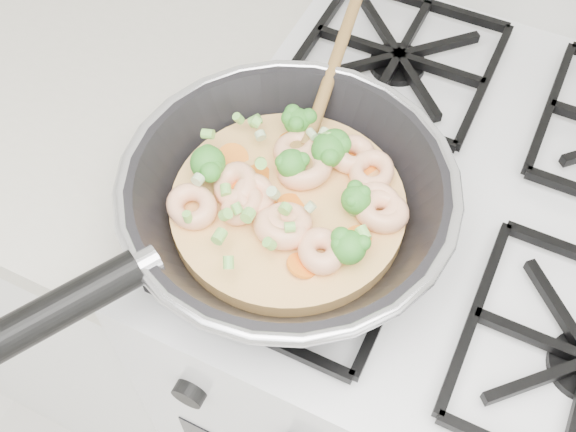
% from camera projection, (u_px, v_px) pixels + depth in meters
% --- Properties ---
extents(stove, '(0.60, 0.60, 0.92)m').
position_uv_depth(stove, '(415.00, 353.00, 1.12)').
color(stove, white).
rests_on(stove, ground).
extents(counter_left, '(1.00, 0.60, 0.90)m').
position_uv_depth(counter_left, '(23.00, 185.00, 1.32)').
color(counter_left, white).
rests_on(counter_left, ground).
extents(skillet, '(0.36, 0.64, 0.10)m').
position_uv_depth(skillet, '(285.00, 199.00, 0.68)').
color(skillet, black).
rests_on(skillet, stove).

